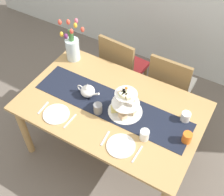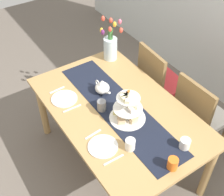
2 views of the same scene
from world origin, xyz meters
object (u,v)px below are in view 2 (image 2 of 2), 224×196
Objects in this scene: chair_right at (199,114)px; tulip_vase at (110,46)px; teapot at (102,88)px; fork_left at (57,90)px; cream_jug at (185,144)px; knife_left at (72,108)px; chair_left at (158,81)px; dining_table at (118,116)px; mug_orange at (173,164)px; dinner_plate_right at (103,146)px; fork_right at (93,134)px; tiered_cake_stand at (128,109)px; dinner_plate_left at (64,99)px; knife_right at (114,160)px; mug_grey at (102,105)px; mug_white_text at (130,144)px.

tulip_vase reaches higher than chair_right.
fork_left is at bearing -128.10° from teapot.
cream_jug is at bearing 24.15° from fork_left.
teapot is 1.40× the size of knife_left.
chair_left and chair_right have the same top height.
cream_jug reaches higher than dining_table.
cream_jug is (0.87, 0.18, -0.02)m from teapot.
dining_table is at bearing 178.27° from mug_orange.
fork_right is at bearing 180.00° from dinner_plate_right.
chair_right is at bearing 77.72° from tiered_cake_stand.
tiered_cake_stand is 1.32× the size of dinner_plate_left.
tulip_vase reaches higher than knife_right.
dinner_plate_right is 0.15m from knife_right.
chair_right is 9.58× the size of mug_orange.
teapot reaches higher than mug_orange.
dinner_plate_right is (0.14, -0.33, -0.09)m from tiered_cake_stand.
dinner_plate_right is (0.78, 0.00, 0.00)m from fork_left.
fork_left is 0.88× the size of knife_left.
tiered_cake_stand reaches higher than mug_grey.
tiered_cake_stand is at bearing 131.12° from knife_right.
teapot is at bearing 148.12° from dinner_plate_right.
dinner_plate_left reaches higher than dining_table.
mug_orange is at bearing -2.33° from tiered_cake_stand.
dining_table is at bearing 142.43° from knife_right.
fork_right is 0.29m from knife_right.
dinner_plate_right is at bearing -36.22° from tulip_vase.
dinner_plate_right is (-0.34, -0.50, -0.04)m from cream_jug.
mug_orange reaches higher than dinner_plate_right.
tulip_vase is 4.62× the size of mug_orange.
chair_right reaches higher than fork_right.
knife_right is at bearing -83.04° from chair_right.
tulip_vase is 1.91× the size of dinner_plate_right.
knife_left is (-0.83, -0.50, -0.04)m from cream_jug.
chair_left is at bearing 94.24° from knife_left.
dinner_plate_right is at bearing 180.00° from knife_right.
dinner_plate_left is 1.53× the size of fork_left.
teapot is at bearing 146.36° from mug_grey.
knife_left reaches higher than dining_table.
chair_right reaches higher than mug_white_text.
tiered_cake_stand is at bearing 27.19° from fork_left.
chair_right is 5.35× the size of knife_right.
chair_left is 6.07× the size of fork_left.
cream_jug is 0.57× the size of fork_left.
fork_left is (-0.50, -0.33, 0.10)m from dining_table.
mug_grey is 0.77m from mug_orange.
mug_grey reaches higher than mug_orange.
fork_right is (0.49, 0.00, -0.00)m from dinner_plate_left.
knife_right is (-0.20, -0.50, -0.04)m from cream_jug.
chair_right is at bearing 67.35° from mug_grey.
dinner_plate_right is 0.15m from fork_right.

